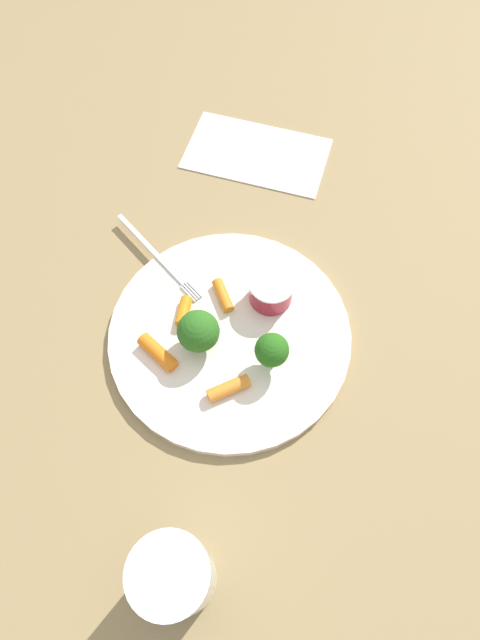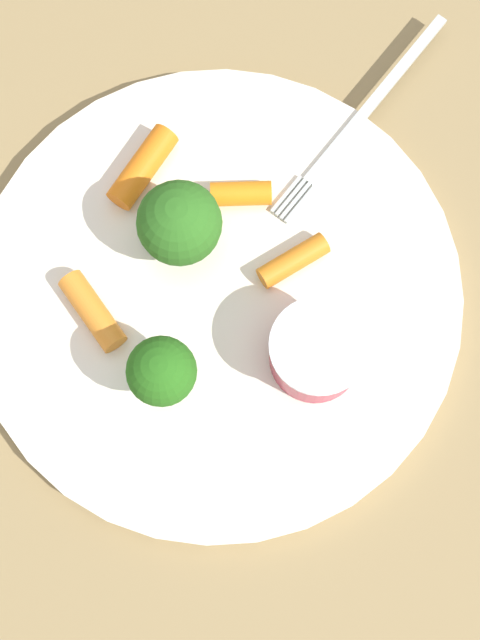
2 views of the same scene
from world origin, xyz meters
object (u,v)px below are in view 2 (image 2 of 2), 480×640
object	(u,v)px
broccoli_floret_0	(179,223)
carrot_stick_0	(293,261)
plate	(217,295)
carrot_stick_1	(243,194)
broccoli_floret_1	(162,372)
fork	(359,119)
carrot_stick_2	(93,311)
carrot_stick_3	(143,167)
sauce_cup	(317,352)

from	to	relation	value
broccoli_floret_0	carrot_stick_0	xyz separation A→B (m)	(-0.00, 0.07, -0.03)
plate	carrot_stick_1	size ratio (longest dim) A/B	7.99
broccoli_floret_1	fork	bearing A→B (deg)	158.15
carrot_stick_2	carrot_stick_3	world-z (taller)	carrot_stick_3
carrot_stick_3	carrot_stick_2	bearing A→B (deg)	-3.44
broccoli_floret_0	carrot_stick_1	world-z (taller)	broccoli_floret_0
broccoli_floret_0	carrot_stick_3	world-z (taller)	broccoli_floret_0
plate	fork	world-z (taller)	fork
carrot_stick_0	carrot_stick_2	distance (m)	0.12
carrot_stick_0	carrot_stick_1	bearing A→B (deg)	-131.49
broccoli_floret_0	carrot_stick_2	world-z (taller)	broccoli_floret_0
broccoli_floret_0	carrot_stick_2	bearing A→B (deg)	-35.38
broccoli_floret_0	carrot_stick_3	xyz separation A→B (m)	(-0.04, -0.03, -0.02)
sauce_cup	fork	xyz separation A→B (m)	(-0.15, -0.00, -0.02)
carrot_stick_3	fork	distance (m)	0.13
carrot_stick_3	fork	size ratio (longest dim) A/B	0.33
broccoli_floret_1	carrot_stick_0	world-z (taller)	broccoli_floret_1
sauce_cup	broccoli_floret_0	distance (m)	0.10
plate	carrot_stick_0	xyz separation A→B (m)	(-0.03, 0.04, 0.01)
broccoli_floret_0	carrot_stick_2	xyz separation A→B (m)	(0.05, -0.04, -0.02)
sauce_cup	carrot_stick_1	bearing A→B (deg)	-144.15
broccoli_floret_1	carrot_stick_2	bearing A→B (deg)	-120.09
broccoli_floret_0	broccoli_floret_1	xyz separation A→B (m)	(0.08, 0.01, 0.00)
broccoli_floret_1	carrot_stick_2	xyz separation A→B (m)	(-0.03, -0.05, -0.03)
broccoli_floret_1	plate	bearing A→B (deg)	165.23
carrot_stick_1	fork	xyz separation A→B (m)	(-0.06, 0.06, -0.01)
sauce_cup	carrot_stick_3	xyz separation A→B (m)	(-0.09, -0.12, -0.01)
broccoli_floret_1	carrot_stick_3	distance (m)	0.13
carrot_stick_0	plate	bearing A→B (deg)	-55.35
carrot_stick_1	broccoli_floret_1	bearing A→B (deg)	-8.15
fork	broccoli_floret_0	bearing A→B (deg)	-40.41
sauce_cup	carrot_stick_2	xyz separation A→B (m)	(0.00, -0.13, -0.01)
plate	carrot_stick_3	xyz separation A→B (m)	(-0.06, -0.06, 0.01)
sauce_cup	carrot_stick_2	distance (m)	0.13
broccoli_floret_0	broccoli_floret_1	size ratio (longest dim) A/B	1.05
sauce_cup	broccoli_floret_0	bearing A→B (deg)	-119.37
sauce_cup	fork	bearing A→B (deg)	-178.16
broccoli_floret_1	carrot_stick_3	bearing A→B (deg)	-159.62
fork	plate	bearing A→B (deg)	-24.92
fork	sauce_cup	bearing A→B (deg)	1.84
broccoli_floret_1	carrot_stick_1	distance (m)	0.12
carrot_stick_2	carrot_stick_3	bearing A→B (deg)	176.56
carrot_stick_2	fork	bearing A→B (deg)	141.29
carrot_stick_0	broccoli_floret_1	bearing A→B (deg)	-32.49
sauce_cup	carrot_stick_0	size ratio (longest dim) A/B	1.26
sauce_cup	carrot_stick_2	world-z (taller)	sauce_cup
broccoli_floret_0	carrot_stick_3	bearing A→B (deg)	-138.04
broccoli_floret_0	carrot_stick_1	size ratio (longest dim) A/B	1.58
broccoli_floret_0	carrot_stick_1	xyz separation A→B (m)	(-0.03, 0.03, -0.02)
plate	sauce_cup	distance (m)	0.07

